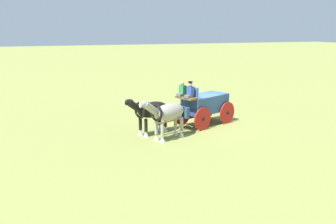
% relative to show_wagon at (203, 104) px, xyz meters
% --- Properties ---
extents(ground_plane, '(220.00, 220.00, 0.00)m').
position_rel_show_wagon_xyz_m(ground_plane, '(-0.15, -0.06, -1.26)').
color(ground_plane, olive).
extents(show_wagon, '(5.73, 3.03, 2.84)m').
position_rel_show_wagon_xyz_m(show_wagon, '(0.00, 0.00, 0.00)').
color(show_wagon, '#2D4C7A').
rests_on(show_wagon, ground).
extents(draft_horse_near, '(2.92, 1.63, 2.26)m').
position_rel_show_wagon_xyz_m(draft_horse_near, '(3.09, 1.96, 0.13)').
color(draft_horse_near, '#9E998E').
rests_on(draft_horse_near, ground).
extents(draft_horse_off, '(2.96, 1.64, 2.17)m').
position_rel_show_wagon_xyz_m(draft_horse_off, '(3.58, 0.76, 0.05)').
color(draft_horse_off, black).
rests_on(draft_horse_off, ground).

